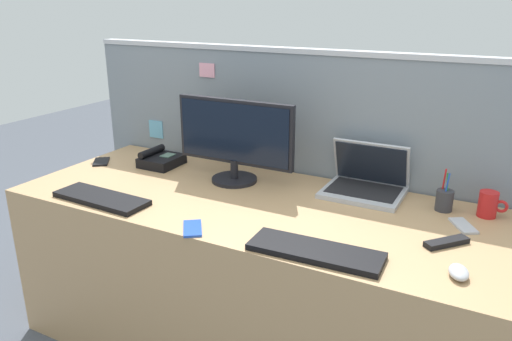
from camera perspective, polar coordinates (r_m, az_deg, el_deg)
desk at (r=2.31m, az=-0.59°, el=-11.99°), size 2.09×0.83×0.75m
cubicle_divider at (r=2.55m, az=4.28°, el=-1.37°), size 2.36×0.07×1.35m
desktop_monitor at (r=2.31m, az=-2.46°, el=3.81°), size 0.59×0.22×0.39m
laptop at (r=2.27m, az=12.48°, el=-1.22°), size 0.34×0.28×0.22m
desk_phone at (r=2.63m, az=-10.87°, el=1.22°), size 0.18×0.20×0.09m
keyboard_main at (r=2.24m, az=-17.30°, el=-3.05°), size 0.45×0.17×0.02m
keyboard_spare at (r=1.72m, az=6.82°, el=-9.17°), size 0.46×0.17×0.02m
computer_mouse_right_hand at (r=1.70m, az=22.20°, el=-10.72°), size 0.08×0.11×0.03m
pen_cup at (r=2.17m, az=20.77°, el=-3.16°), size 0.07×0.07×0.17m
cell_phone_black_slab at (r=2.76m, az=-17.31°, el=0.97°), size 0.14×0.15×0.01m
cell_phone_blue_case at (r=1.90m, az=-7.28°, el=-6.60°), size 0.13×0.15×0.01m
cell_phone_silver_slab at (r=2.06m, az=22.64°, el=-5.86°), size 0.12×0.15×0.01m
tv_remote at (r=1.89m, az=21.00°, el=-7.69°), size 0.14×0.16×0.02m
coffee_mug at (r=2.17m, az=25.08°, el=-3.52°), size 0.11×0.07×0.10m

